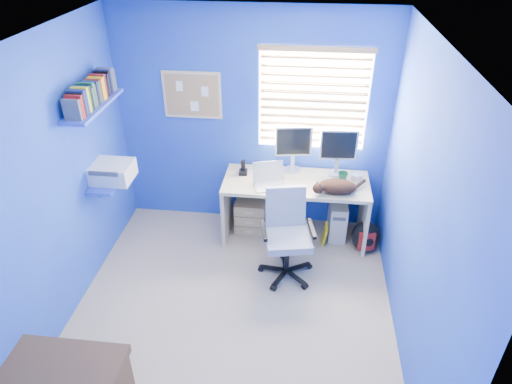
# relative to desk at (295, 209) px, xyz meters

# --- Properties ---
(floor) EXTENTS (3.00, 3.20, 0.00)m
(floor) POSITION_rel_desk_xyz_m (-0.52, -1.26, -0.37)
(floor) COLOR tan
(floor) RESTS_ON ground
(ceiling) EXTENTS (3.00, 3.20, 0.00)m
(ceiling) POSITION_rel_desk_xyz_m (-0.52, -1.26, 2.13)
(ceiling) COLOR white
(ceiling) RESTS_ON wall_back
(wall_back) EXTENTS (3.00, 0.01, 2.50)m
(wall_back) POSITION_rel_desk_xyz_m (-0.52, 0.34, 0.88)
(wall_back) COLOR #2036BF
(wall_back) RESTS_ON ground
(wall_front) EXTENTS (3.00, 0.01, 2.50)m
(wall_front) POSITION_rel_desk_xyz_m (-0.52, -2.86, 0.88)
(wall_front) COLOR #2036BF
(wall_front) RESTS_ON ground
(wall_left) EXTENTS (0.01, 3.20, 2.50)m
(wall_left) POSITION_rel_desk_xyz_m (-2.02, -1.26, 0.88)
(wall_left) COLOR #2036BF
(wall_left) RESTS_ON ground
(wall_right) EXTENTS (0.01, 3.20, 2.50)m
(wall_right) POSITION_rel_desk_xyz_m (0.98, -1.26, 0.88)
(wall_right) COLOR #2036BF
(wall_right) RESTS_ON ground
(desk) EXTENTS (1.58, 0.65, 0.74)m
(desk) POSITION_rel_desk_xyz_m (0.00, 0.00, 0.00)
(desk) COLOR tan
(desk) RESTS_ON floor
(laptop) EXTENTS (0.39, 0.34, 0.22)m
(laptop) POSITION_rel_desk_xyz_m (-0.27, -0.14, 0.48)
(laptop) COLOR silver
(laptop) RESTS_ON desk
(monitor_left) EXTENTS (0.41, 0.18, 0.54)m
(monitor_left) POSITION_rel_desk_xyz_m (-0.05, 0.24, 0.64)
(monitor_left) COLOR silver
(monitor_left) RESTS_ON desk
(monitor_right) EXTENTS (0.41, 0.15, 0.54)m
(monitor_right) POSITION_rel_desk_xyz_m (0.43, 0.21, 0.64)
(monitor_right) COLOR silver
(monitor_right) RESTS_ON desk
(phone) EXTENTS (0.10, 0.12, 0.17)m
(phone) POSITION_rel_desk_xyz_m (-0.60, 0.10, 0.45)
(phone) COLOR black
(phone) RESTS_ON desk
(mug) EXTENTS (0.10, 0.09, 0.10)m
(mug) POSITION_rel_desk_xyz_m (0.50, 0.07, 0.42)
(mug) COLOR #166134
(mug) RESTS_ON desk
(cd_spindle) EXTENTS (0.13, 0.13, 0.07)m
(cd_spindle) POSITION_rel_desk_xyz_m (0.65, 0.12, 0.41)
(cd_spindle) COLOR silver
(cd_spindle) RESTS_ON desk
(cat) EXTENTS (0.46, 0.35, 0.14)m
(cat) POSITION_rel_desk_xyz_m (0.43, -0.18, 0.44)
(cat) COLOR black
(cat) RESTS_ON desk
(tower_pc) EXTENTS (0.20, 0.44, 0.45)m
(tower_pc) POSITION_rel_desk_xyz_m (0.50, 0.11, -0.14)
(tower_pc) COLOR beige
(tower_pc) RESTS_ON floor
(drawer_boxes) EXTENTS (0.35, 0.28, 0.41)m
(drawer_boxes) POSITION_rel_desk_xyz_m (-0.51, 0.06, -0.17)
(drawer_boxes) COLOR tan
(drawer_boxes) RESTS_ON floor
(yellow_book) EXTENTS (0.03, 0.17, 0.24)m
(yellow_book) POSITION_rel_desk_xyz_m (0.36, -0.09, -0.25)
(yellow_book) COLOR yellow
(yellow_book) RESTS_ON floor
(backpack) EXTENTS (0.35, 0.29, 0.37)m
(backpack) POSITION_rel_desk_xyz_m (0.80, -0.17, -0.18)
(backpack) COLOR black
(backpack) RESTS_ON floor
(office_chair) EXTENTS (0.64, 0.64, 0.93)m
(office_chair) POSITION_rel_desk_xyz_m (-0.06, -0.63, -0.02)
(office_chair) COLOR black
(office_chair) RESTS_ON floor
(window_blinds) EXTENTS (1.15, 0.05, 1.10)m
(window_blinds) POSITION_rel_desk_xyz_m (0.13, 0.31, 1.18)
(window_blinds) COLOR white
(window_blinds) RESTS_ON ground
(corkboard) EXTENTS (0.64, 0.02, 0.52)m
(corkboard) POSITION_rel_desk_xyz_m (-1.17, 0.33, 1.18)
(corkboard) COLOR tan
(corkboard) RESTS_ON ground
(wall_shelves) EXTENTS (0.42, 0.90, 1.05)m
(wall_shelves) POSITION_rel_desk_xyz_m (-1.87, -0.51, 1.06)
(wall_shelves) COLOR blue
(wall_shelves) RESTS_ON ground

